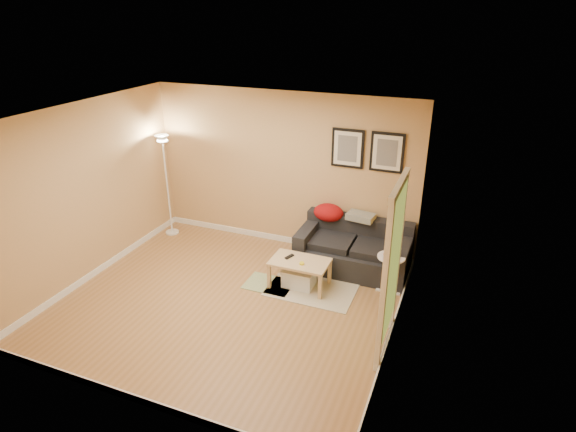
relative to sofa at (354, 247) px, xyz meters
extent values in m
plane|color=#A17345|center=(-1.37, -1.53, -0.38)|extent=(4.50, 4.50, 0.00)
plane|color=white|center=(-1.37, -1.53, 2.23)|extent=(4.50, 4.50, 0.00)
plane|color=tan|center=(-1.37, 0.47, 0.92)|extent=(4.50, 0.00, 4.50)
plane|color=tan|center=(-1.37, -3.53, 0.92)|extent=(4.50, 0.00, 4.50)
plane|color=tan|center=(-3.62, -1.53, 0.92)|extent=(0.00, 4.00, 4.00)
plane|color=tan|center=(0.88, -1.53, 0.92)|extent=(0.00, 4.00, 4.00)
cube|color=white|center=(-1.37, 0.46, -0.33)|extent=(4.50, 0.02, 0.10)
cube|color=white|center=(-1.37, -3.52, -0.33)|extent=(4.50, 0.02, 0.10)
cube|color=white|center=(-3.61, -1.53, -0.33)|extent=(0.02, 4.00, 0.10)
cube|color=white|center=(0.87, -1.53, -0.33)|extent=(0.02, 4.00, 0.10)
cube|color=beige|center=(-0.39, -0.80, -0.37)|extent=(1.25, 0.85, 0.01)
cube|color=#668C4C|center=(-1.03, -0.92, -0.37)|extent=(0.70, 0.50, 0.01)
cube|color=black|center=(-0.77, -0.74, 0.06)|extent=(0.10, 0.17, 0.02)
cylinder|color=yellow|center=(-0.53, -0.87, 0.06)|extent=(0.07, 0.07, 0.03)
camera|label=1|loc=(1.47, -6.42, 3.43)|focal=29.70mm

